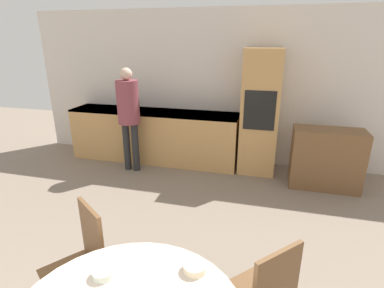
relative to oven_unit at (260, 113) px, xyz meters
The scene contains 8 objects.
wall_back 0.77m from the oven_unit, 151.79° to the left, with size 7.11×0.05×2.60m.
kitchen_counter 1.91m from the oven_unit, behind, with size 3.00×0.60×0.92m.
oven_unit is the anchor object (origin of this frame).
sideboard 1.21m from the oven_unit, 20.36° to the right, with size 0.98×0.45×0.90m.
chair_far_left 3.45m from the oven_unit, 109.58° to the right, with size 0.56×0.56×0.95m.
person_standing 2.11m from the oven_unit, 165.57° to the right, with size 0.35×0.35×1.70m.
bowl_near 3.65m from the oven_unit, 101.78° to the right, with size 0.13×0.13×0.05m.
bowl_centre 3.40m from the oven_unit, 93.82° to the right, with size 0.14×0.14×0.05m.
Camera 1 is at (0.75, 0.24, 2.11)m, focal length 28.00 mm.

